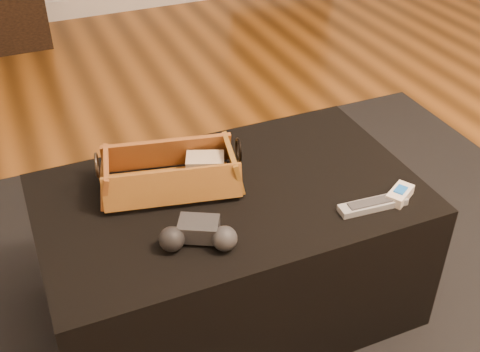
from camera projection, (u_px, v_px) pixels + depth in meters
name	position (u px, v px, depth m)	size (l,w,h in m)	color
floor	(294.00, 315.00, 1.81)	(5.00, 5.50, 0.01)	brown
baseboard	(97.00, 5.00, 3.82)	(5.00, 0.04, 0.12)	white
area_rug	(238.00, 316.00, 1.79)	(2.60, 2.00, 0.01)	black
ottoman	(231.00, 252.00, 1.70)	(1.00, 0.60, 0.42)	black
tv_remote	(164.00, 184.00, 1.57)	(0.19, 0.04, 0.02)	black
cloth_bundle	(205.00, 165.00, 1.61)	(0.10, 0.07, 0.06)	#CBB58D
wicker_basket	(170.00, 174.00, 1.57)	(0.40, 0.26, 0.13)	#B07427
game_controller	(198.00, 235.00, 1.39)	(0.19, 0.14, 0.06)	#252627
silver_remote	(373.00, 205.00, 1.52)	(0.18, 0.05, 0.02)	#A2A5AA
cream_gadget	(400.00, 194.00, 1.55)	(0.10, 0.08, 0.03)	silver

